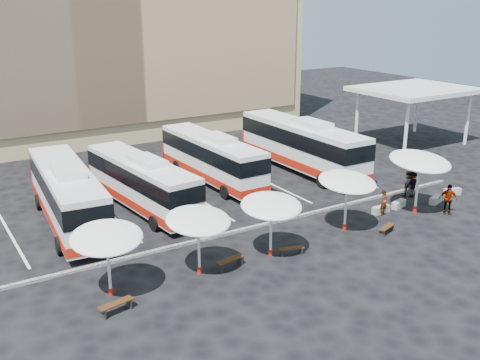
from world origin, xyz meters
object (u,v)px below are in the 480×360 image
sunshade_3 (347,182)px  conc_bench_0 (381,210)px  sunshade_4 (420,162)px  wood_bench_1 (230,261)px  bus_3 (302,144)px  sunshade_1 (198,221)px  sunshade_2 (271,206)px  passenger_3 (412,184)px  conc_bench_2 (436,200)px  conc_bench_3 (452,192)px  wood_bench_3 (387,228)px  sunshade_0 (107,238)px  passenger_2 (448,199)px  wood_bench_2 (291,249)px  wood_bench_0 (116,305)px  passenger_1 (407,184)px  conc_bench_1 (399,204)px  bus_2 (212,157)px  bus_1 (141,181)px  bus_0 (67,193)px  passenger_0 (384,203)px

sunshade_3 → conc_bench_0: (3.79, 0.87, -2.72)m
sunshade_4 → wood_bench_1: sunshade_4 is taller
bus_3 → sunshade_1: 18.76m
sunshade_2 → wood_bench_1: size_ratio=2.40×
wood_bench_1 → passenger_3: (15.93, 2.61, 0.55)m
bus_3 → sunshade_4: bus_3 is taller
conc_bench_2 → passenger_3: bearing=104.0°
wood_bench_1 → passenger_3: size_ratio=0.88×
conc_bench_3 → wood_bench_3: bearing=-164.4°
sunshade_0 → wood_bench_3: bearing=-5.3°
bus_3 → sunshade_3: 12.12m
conc_bench_2 → sunshade_3: bearing=-178.2°
wood_bench_3 → passenger_2: bearing=3.0°
wood_bench_2 → wood_bench_0: bearing=-176.1°
wood_bench_2 → bus_3: bearing=50.5°
wood_bench_2 → passenger_1: bearing=14.9°
wood_bench_2 → conc_bench_1: conc_bench_1 is taller
wood_bench_1 → conc_bench_0: 12.05m
wood_bench_0 → sunshade_1: bearing=15.7°
wood_bench_1 → passenger_3: bearing=9.3°
conc_bench_2 → wood_bench_0: bearing=-175.0°
sunshade_1 → wood_bench_1: sunshade_1 is taller
sunshade_4 → wood_bench_2: (-10.35, -0.85, -3.03)m
bus_3 → conc_bench_1: size_ratio=10.71×
wood_bench_3 → conc_bench_3: 9.16m
passenger_2 → wood_bench_2: bearing=-141.9°
bus_2 → wood_bench_0: 18.65m
passenger_1 → bus_2: bearing=-6.3°
wood_bench_0 → passenger_3: 22.58m
sunshade_1 → wood_bench_0: sunshade_1 is taller
wood_bench_2 → passenger_1: passenger_1 is taller
conc_bench_0 → passenger_3: passenger_3 is taller
sunshade_2 → wood_bench_2: sunshade_2 is taller
wood_bench_0 → conc_bench_0: 18.47m
bus_1 → sunshade_1: bearing=-101.6°
bus_3 → wood_bench_3: 13.17m
conc_bench_0 → wood_bench_2: bearing=-167.2°
bus_0 → passenger_1: (20.98, -7.12, -1.05)m
wood_bench_2 → passenger_1: (12.21, 3.25, 0.59)m
sunshade_2 → conc_bench_0: (9.46, 1.46, -2.58)m
wood_bench_1 → wood_bench_3: bearing=-5.9°
conc_bench_0 → conc_bench_3: conc_bench_0 is taller
sunshade_0 → passenger_2: 21.59m
passenger_2 → conc_bench_2: bearing=99.8°
wood_bench_0 → conc_bench_1: bearing=7.6°
bus_1 → sunshade_3: bus_1 is taller
sunshade_3 → bus_3: bearing=64.5°
wood_bench_0 → passenger_2: 21.78m
bus_0 → wood_bench_1: bearing=-57.2°
wood_bench_0 → passenger_0: bearing=7.1°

